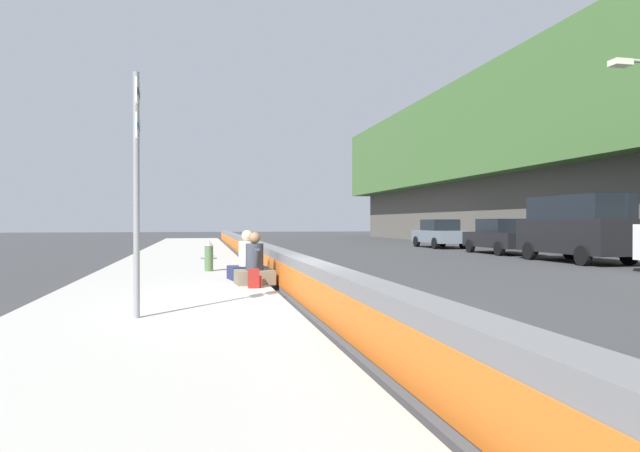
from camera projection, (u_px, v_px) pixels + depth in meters
name	position (u px, v px, depth m)	size (l,w,h in m)	color
ground_plane	(311.00, 308.00, 9.92)	(160.00, 160.00, 0.00)	#353538
sidewalk_strip	(158.00, 309.00, 9.35)	(80.00, 4.40, 0.14)	#A8A59E
jersey_barrier	(311.00, 284.00, 9.91)	(76.00, 0.45, 0.85)	slate
route_sign_post	(137.00, 177.00, 8.07)	(0.44, 0.09, 3.60)	gray
fire_hydrant	(209.00, 255.00, 15.82)	(0.26, 0.46, 0.88)	#47663D
seated_person_foreground	(255.00, 268.00, 12.52)	(0.79, 0.90, 1.18)	#706651
seated_person_middle	(247.00, 264.00, 13.60)	(0.87, 0.97, 1.21)	#23284C
backpack	(254.00, 279.00, 11.82)	(0.32, 0.28, 0.40)	maroon
parked_car_third	(576.00, 227.00, 21.22)	(5.11, 2.12, 2.56)	black
parked_car_fourth	(501.00, 236.00, 26.86)	(4.53, 2.01, 1.71)	black
parked_car_midline	(439.00, 233.00, 33.25)	(4.52, 1.99, 1.71)	slate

